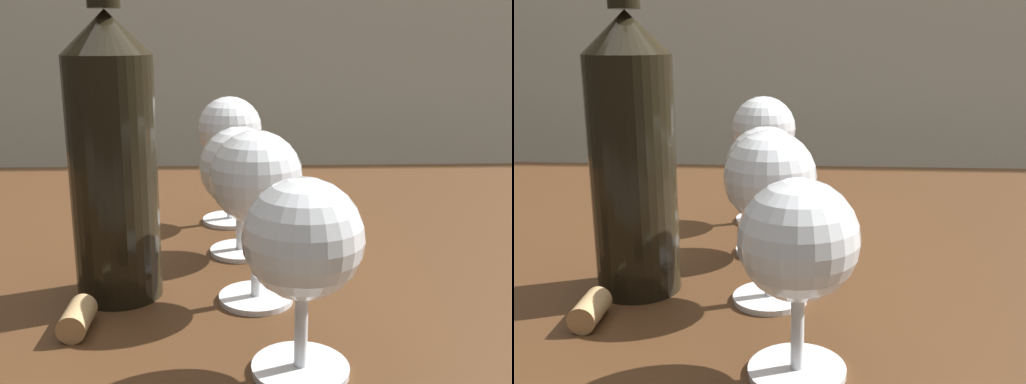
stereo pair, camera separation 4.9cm
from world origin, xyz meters
TOP-DOWN VIEW (x-y plane):
  - dining_table at (0.00, 0.00)m, footprint 1.49×0.78m
  - wine_glass_pinot at (-0.05, -0.27)m, footprint 0.08×0.08m
  - wine_glass_chardonnay at (-0.07, -0.16)m, footprint 0.08×0.08m
  - wine_glass_port at (-0.08, -0.04)m, footprint 0.08×0.08m
  - wine_glass_amber at (-0.10, 0.07)m, footprint 0.08×0.08m
  - wine_bottle at (-0.19, -0.14)m, footprint 0.07×0.07m
  - cork at (-0.21, -0.21)m, footprint 0.02×0.04m

SIDE VIEW (x-z plane):
  - dining_table at x=0.00m, z-range 0.28..1.00m
  - cork at x=-0.21m, z-range 0.73..0.75m
  - wine_glass_port at x=-0.08m, z-range 0.75..0.88m
  - wine_glass_pinot at x=-0.05m, z-range 0.75..0.89m
  - wine_glass_chardonnay at x=-0.07m, z-range 0.76..0.91m
  - wine_glass_amber at x=-0.10m, z-range 0.76..0.91m
  - wine_bottle at x=-0.19m, z-range 0.70..1.01m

